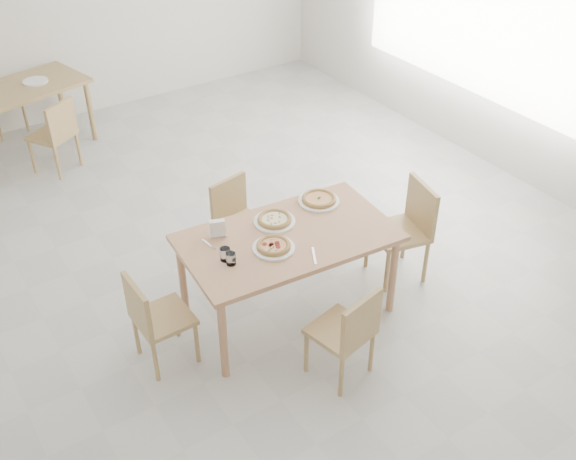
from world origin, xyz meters
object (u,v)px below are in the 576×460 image
pizza_mushroom (275,219)px  second_table (21,95)px  chair_east (408,224)px  tumbler_a (225,254)px  tumbler_b (231,259)px  pizza_pepperoni (274,245)px  plate_margherita (319,201)px  napkin_holder (217,229)px  main_table (288,244)px  pizza_margherita (319,199)px  plate_mushroom (275,222)px  chair_west (153,316)px  chair_south (349,330)px  plate_pepperoni (274,248)px  plate_empty (35,81)px  chair_north (237,216)px  chair_back_s (56,132)px

pizza_mushroom → second_table: size_ratio=0.21×
chair_east → tumbler_a: bearing=-81.6°
tumbler_b → second_table: 3.99m
tumbler_a → second_table: (-0.37, 3.90, -0.14)m
chair_east → pizza_pepperoni: size_ratio=3.11×
plate_margherita → second_table: size_ratio=0.22×
napkin_holder → plate_margherita: bearing=17.8°
main_table → pizza_margherita: 0.54m
plate_mushroom → pizza_pepperoni: (-0.19, -0.28, 0.02)m
chair_west → napkin_holder: bearing=-72.8°
tumbler_a → tumbler_b: (0.01, -0.06, -0.00)m
pizza_pepperoni → main_table: bearing=24.4°
pizza_margherita → chair_south: bearing=-115.1°
plate_pepperoni → plate_empty: 4.05m
pizza_pepperoni → plate_empty: pizza_pepperoni is taller
tumbler_a → pizza_mushroom: bearing=20.4°
tumbler_b → chair_west: bearing=167.3°
pizza_pepperoni → tumbler_a: size_ratio=2.82×
chair_north → pizza_mushroom: bearing=-103.5°
chair_east → second_table: size_ratio=0.57×
chair_east → tumbler_b: bearing=-79.4°
chair_south → chair_east: size_ratio=0.91×
chair_east → pizza_mushroom: (-1.10, 0.32, 0.28)m
main_table → chair_west: (-1.10, 0.07, -0.23)m
chair_east → plate_mushroom: size_ratio=2.68×
pizza_pepperoni → chair_back_s: size_ratio=0.34×
plate_empty → chair_north: bearing=-76.5°
main_table → plate_pepperoni: (-0.18, -0.08, 0.09)m
plate_pepperoni → pizza_pepperoni: bearing=0.0°
pizza_pepperoni → tumbler_a: tumbler_a is taller
plate_mushroom → plate_pepperoni: 0.34m
main_table → chair_back_s: size_ratio=2.07×
plate_empty → napkin_holder: bearing=-85.6°
chair_north → plate_mushroom: size_ratio=2.40×
napkin_holder → plate_empty: bearing=114.2°
chair_north → plate_mushroom: chair_north is taller
chair_west → tumbler_b: 0.68m
main_table → pizza_mushroom: (0.01, 0.20, 0.11)m
pizza_pepperoni → plate_empty: (-0.54, 4.02, -0.02)m
chair_south → napkin_holder: size_ratio=5.58×
plate_margherita → plate_mushroom: same height
chair_east → plate_mushroom: chair_east is taller
chair_south → chair_north: 1.65m
plate_mushroom → pizza_pepperoni: size_ratio=1.16×
tumbler_a → pizza_margherita: bearing=14.1°
pizza_mushroom → tumbler_a: 0.58m
tumbler_b → plate_pepperoni: bearing=-2.8°
pizza_margherita → napkin_holder: size_ratio=2.22×
plate_pepperoni → tumbler_b: bearing=177.2°
chair_north → chair_west: 1.36m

